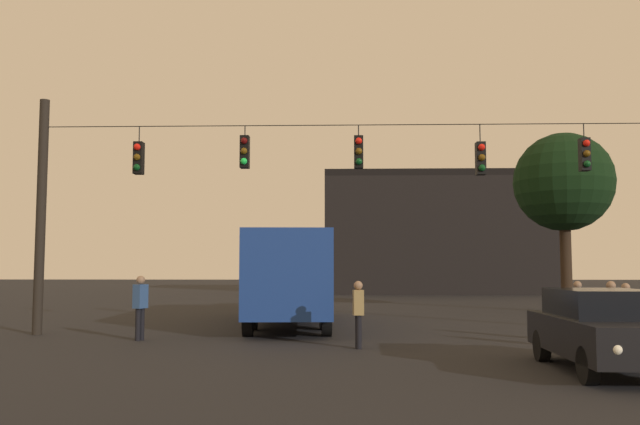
{
  "coord_description": "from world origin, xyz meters",
  "views": [
    {
      "loc": [
        -0.7,
        -4.01,
        1.92
      ],
      "look_at": [
        -1.3,
        16.03,
        3.59
      ],
      "focal_mm": 37.63,
      "sensor_mm": 36.0,
      "label": 1
    }
  ],
  "objects": [
    {
      "name": "car_near_right",
      "position": [
        4.22,
        8.77,
        0.8
      ],
      "size": [
        1.93,
        4.38,
        1.52
      ],
      "color": "black",
      "rests_on": "ground"
    },
    {
      "name": "corner_building",
      "position": [
        6.94,
        48.71,
        4.57
      ],
      "size": [
        17.51,
        8.63,
        9.14
      ],
      "color": "black",
      "rests_on": "ground"
    },
    {
      "name": "car_far_left",
      "position": [
        -3.46,
        28.39,
        0.8
      ],
      "size": [
        1.82,
        4.35,
        1.52
      ],
      "color": "#99999E",
      "rests_on": "ground"
    },
    {
      "name": "overhead_signal_span",
      "position": [
        -0.03,
        15.31,
        4.03
      ],
      "size": [
        19.23,
        0.44,
        6.91
      ],
      "color": "black",
      "rests_on": "ground"
    },
    {
      "name": "pedestrian_crossing_right",
      "position": [
        5.53,
        13.87,
        0.89
      ],
      "size": [
        0.34,
        0.42,
        1.58
      ],
      "color": "black",
      "rests_on": "ground"
    },
    {
      "name": "pedestrian_near_bus",
      "position": [
        6.39,
        12.94,
        0.87
      ],
      "size": [
        0.29,
        0.39,
        1.55
      ],
      "color": "black",
      "rests_on": "ground"
    },
    {
      "name": "city_bus",
      "position": [
        -2.44,
        19.22,
        1.87
      ],
      "size": [
        3.14,
        11.13,
        3.0
      ],
      "color": "navy",
      "rests_on": "ground"
    },
    {
      "name": "ground_plane",
      "position": [
        0.0,
        24.5,
        0.0
      ],
      "size": [
        168.0,
        168.0,
        0.0
      ],
      "primitive_type": "plane",
      "color": "black",
      "rests_on": "ground"
    },
    {
      "name": "pedestrian_trailing",
      "position": [
        5.61,
        11.88,
        0.91
      ],
      "size": [
        0.3,
        0.4,
        1.62
      ],
      "color": "black",
      "rests_on": "ground"
    },
    {
      "name": "tree_left_silhouette",
      "position": [
        9.29,
        25.97,
        5.71
      ],
      "size": [
        4.39,
        4.39,
        7.95
      ],
      "color": "#2D2116",
      "rests_on": "ground"
    },
    {
      "name": "pedestrian_crossing_center",
      "position": [
        -0.27,
        12.23,
        0.91
      ],
      "size": [
        0.27,
        0.38,
        1.61
      ],
      "color": "black",
      "rests_on": "ground"
    },
    {
      "name": "pedestrian_crossing_left",
      "position": [
        -6.05,
        13.87,
        0.97
      ],
      "size": [
        0.36,
        0.42,
        1.72
      ],
      "color": "black",
      "rests_on": "ground"
    }
  ]
}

